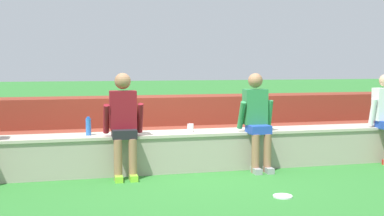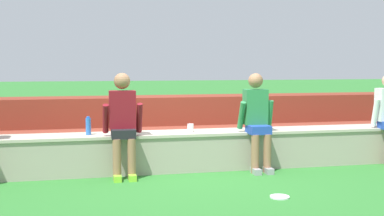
# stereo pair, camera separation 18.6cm
# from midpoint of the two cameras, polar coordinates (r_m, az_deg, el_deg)

# --- Properties ---
(ground_plane) EXTENTS (80.00, 80.00, 0.00)m
(ground_plane) POSITION_cam_midpoint_polar(r_m,az_deg,el_deg) (6.88, -0.97, -7.69)
(ground_plane) COLOR #2D752D
(stone_seating_wall) EXTENTS (7.86, 0.57, 0.55)m
(stone_seating_wall) POSITION_cam_midpoint_polar(r_m,az_deg,el_deg) (7.08, -1.46, -4.91)
(stone_seating_wall) COLOR #A8A08E
(stone_seating_wall) RESTS_ON ground
(brick_bleachers) EXTENTS (10.23, 1.55, 0.97)m
(brick_bleachers) POSITION_cam_midpoint_polar(r_m,az_deg,el_deg) (8.36, -3.46, -2.60)
(brick_bleachers) COLOR brown
(brick_bleachers) RESTS_ON ground
(person_left_of_center) EXTENTS (0.53, 0.49, 1.42)m
(person_left_of_center) POSITION_cam_midpoint_polar(r_m,az_deg,el_deg) (6.58, -8.85, -1.52)
(person_left_of_center) COLOR #996B4C
(person_left_of_center) RESTS_ON ground
(person_center) EXTENTS (0.51, 0.52, 1.40)m
(person_center) POSITION_cam_midpoint_polar(r_m,az_deg,el_deg) (7.02, 6.91, -1.19)
(person_center) COLOR #996B4C
(person_center) RESTS_ON ground
(water_bottle_mid_left) EXTENTS (0.07, 0.07, 0.26)m
(water_bottle_mid_left) POSITION_cam_midpoint_polar(r_m,az_deg,el_deg) (6.84, -12.86, -2.14)
(water_bottle_mid_left) COLOR blue
(water_bottle_mid_left) RESTS_ON stone_seating_wall
(plastic_cup_left_end) EXTENTS (0.09, 0.09, 0.11)m
(plastic_cup_left_end) POSITION_cam_midpoint_polar(r_m,az_deg,el_deg) (7.05, -0.94, -2.33)
(plastic_cup_left_end) COLOR white
(plastic_cup_left_end) RESTS_ON stone_seating_wall
(frisbee) EXTENTS (0.22, 0.22, 0.02)m
(frisbee) POSITION_cam_midpoint_polar(r_m,az_deg,el_deg) (5.76, 9.71, -10.20)
(frisbee) COLOR white
(frisbee) RESTS_ON ground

